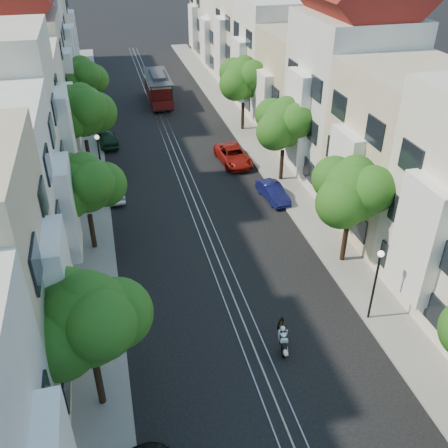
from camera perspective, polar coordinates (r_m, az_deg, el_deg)
ground at (r=44.93m, az=-5.79°, el=8.52°), size 200.00×200.00×0.00m
sidewalk_east at (r=46.36m, az=3.20°, el=9.48°), size 2.50×80.00×0.12m
sidewalk_west at (r=44.59m, az=-15.10°, el=7.44°), size 2.50×80.00×0.12m
rail_left at (r=44.86m, az=-6.49°, el=8.45°), size 0.06×80.00×0.02m
rail_slot at (r=44.92m, az=-5.79°, el=8.53°), size 0.06×80.00×0.02m
rail_right at (r=44.99m, az=-5.09°, el=8.61°), size 0.06×80.00×0.02m
lane_line at (r=44.93m, az=-5.79°, el=8.52°), size 0.08×80.00×0.01m
townhouses_east at (r=46.11m, az=9.15°, el=15.77°), size 7.75×72.00×12.00m
townhouses_west at (r=43.18m, az=-22.28°, el=12.56°), size 7.75×72.00×11.76m
tree_e_b at (r=28.51m, az=14.58°, el=3.61°), size 4.93×4.08×6.68m
tree_e_c at (r=37.65m, az=7.00°, el=11.26°), size 4.84×3.99×6.52m
tree_e_d at (r=47.48m, az=2.32°, el=16.20°), size 5.01×4.16×6.85m
tree_w_a at (r=19.86m, az=-15.20°, el=-10.63°), size 4.93×4.08×6.68m
tree_w_b at (r=30.05m, az=-15.52°, el=4.27°), size 4.72×3.87×6.27m
tree_w_c at (r=39.96m, az=-15.87°, el=12.25°), size 5.13×4.28×7.09m
tree_w_d at (r=50.62m, az=-15.89°, el=15.76°), size 4.84×3.99×6.52m
lamp_east at (r=25.49m, az=17.04°, el=-5.61°), size 0.32×0.32×4.16m
lamp_west at (r=37.95m, az=-14.08°, el=7.82°), size 0.32×0.32×4.16m
sportbike_rider at (r=24.34m, az=6.72°, el=-12.73°), size 0.67×1.76×1.41m
cable_car at (r=56.58m, az=-7.53°, el=15.31°), size 2.51×7.76×2.97m
parked_car_e_mid at (r=36.43m, az=5.61°, el=3.65°), size 1.70×3.70×1.17m
parked_car_e_far at (r=41.81m, az=1.06°, el=7.82°), size 2.53×4.90×1.32m
parked_car_w_mid at (r=37.38m, az=-12.47°, el=3.74°), size 1.45×3.50×1.13m
parked_car_w_far at (r=46.44m, az=-13.22°, el=9.54°), size 2.07×4.14×1.35m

